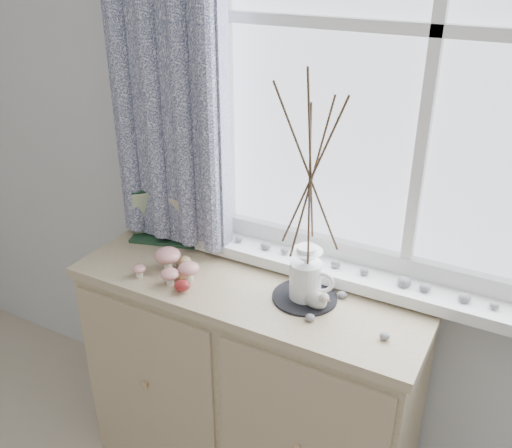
% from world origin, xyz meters
% --- Properties ---
extents(sideboard, '(1.20, 0.45, 0.85)m').
position_xyz_m(sideboard, '(-0.15, 1.75, 0.43)').
color(sideboard, tan).
rests_on(sideboard, ground).
extents(botanical_book, '(0.32, 0.21, 0.20)m').
position_xyz_m(botanical_book, '(-0.57, 1.83, 0.95)').
color(botanical_book, '#1D3D26').
rests_on(botanical_book, sideboard).
extents(toadstool_cluster, '(0.22, 0.15, 0.08)m').
position_xyz_m(toadstool_cluster, '(-0.40, 1.67, 0.90)').
color(toadstool_cluster, white).
rests_on(toadstool_cluster, sideboard).
extents(wooden_eggs, '(0.13, 0.17, 0.06)m').
position_xyz_m(wooden_eggs, '(-0.35, 1.66, 0.87)').
color(wooden_eggs, tan).
rests_on(wooden_eggs, sideboard).
extents(songbird_figurine, '(0.14, 0.10, 0.07)m').
position_xyz_m(songbird_figurine, '(0.09, 1.73, 0.88)').
color(songbird_figurine, beige).
rests_on(songbird_figurine, sideboard).
extents(crocheted_doily, '(0.21, 0.21, 0.01)m').
position_xyz_m(crocheted_doily, '(0.05, 1.76, 0.85)').
color(crocheted_doily, black).
rests_on(crocheted_doily, sideboard).
extents(twig_pitcher, '(0.34, 0.34, 0.75)m').
position_xyz_m(twig_pitcher, '(0.05, 1.76, 1.28)').
color(twig_pitcher, white).
rests_on(twig_pitcher, crocheted_doily).
extents(sideboard_pebbles, '(0.33, 0.23, 0.02)m').
position_xyz_m(sideboard_pebbles, '(0.15, 1.75, 0.86)').
color(sideboard_pebbles, gray).
rests_on(sideboard_pebbles, sideboard).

